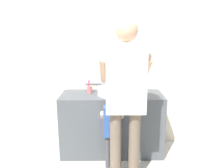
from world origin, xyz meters
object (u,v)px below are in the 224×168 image
object	(u,v)px
soap_bottle	(138,90)
child_toddler	(112,126)
adult_parent	(126,88)
toothbrush_cup	(90,89)

from	to	relation	value
soap_bottle	child_toddler	world-z (taller)	soap_bottle
child_toddler	adult_parent	bearing A→B (deg)	-59.62
toothbrush_cup	child_toddler	world-z (taller)	toothbrush_cup
toothbrush_cup	soap_bottle	size ratio (longest dim) A/B	1.25
toothbrush_cup	adult_parent	world-z (taller)	adult_parent
child_toddler	adult_parent	xyz separation A→B (m)	(0.14, -0.24, 0.52)
toothbrush_cup	child_toddler	bearing A→B (deg)	-57.07
soap_bottle	adult_parent	xyz separation A→B (m)	(-0.22, -0.61, 0.17)
soap_bottle	adult_parent	bearing A→B (deg)	-109.82
soap_bottle	adult_parent	size ratio (longest dim) A/B	0.09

